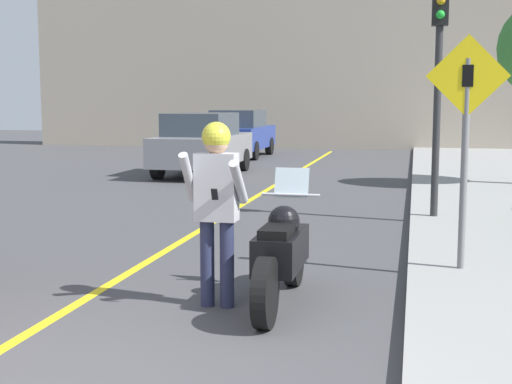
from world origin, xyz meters
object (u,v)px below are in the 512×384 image
Objects in this scene: traffic_light at (439,52)px; parked_car_grey at (202,143)px; person_biker at (216,193)px; crossing_sign at (466,130)px; motorcycle at (281,254)px; parked_car_blue at (239,133)px.

traffic_light is 0.92× the size of parked_car_grey.
person_biker is at bearing -111.95° from traffic_light.
person_biker is 0.47× the size of traffic_light.
traffic_light reaches higher than parked_car_grey.
motorcycle is at bearing -140.86° from crossing_sign.
parked_car_grey is (-4.37, 11.76, 0.35)m from motorcycle.
crossing_sign is at bearing -59.03° from parked_car_grey.
crossing_sign is at bearing 35.21° from person_biker.
crossing_sign is 3.91m from traffic_light.
crossing_sign is 0.68× the size of traffic_light.
person_biker is at bearing -144.79° from crossing_sign.
traffic_light reaches higher than person_biker.
person_biker is 18.78m from parked_car_blue.
motorcycle is 1.20× the size of person_biker.
traffic_light is at bearing 68.05° from person_biker.
crossing_sign is at bearing 39.14° from motorcycle.
crossing_sign reaches higher than parked_car_grey.
crossing_sign is 12.03m from parked_car_grey.
parked_car_blue is (-0.52, 6.29, 0.00)m from parked_car_grey.
crossing_sign reaches higher than parked_car_blue.
traffic_light is 9.07m from parked_car_grey.
crossing_sign is 0.62× the size of parked_car_blue.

